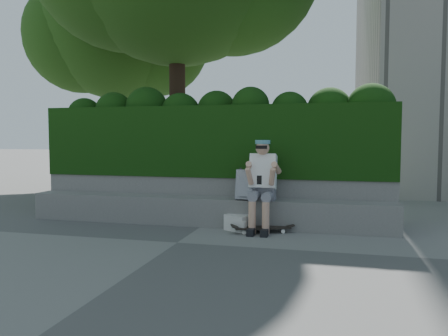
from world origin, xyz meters
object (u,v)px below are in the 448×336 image
(skateboard, at_px, (262,228))
(backpack_plaid, at_px, (247,185))
(backpack_ground, at_px, (238,223))
(person, at_px, (262,181))

(skateboard, xyz_separation_m, backpack_plaid, (-0.29, 0.26, 0.61))
(skateboard, relative_size, backpack_ground, 2.28)
(backpack_plaid, bearing_deg, skateboard, -39.16)
(backpack_ground, bearing_deg, skateboard, 18.64)
(skateboard, distance_m, backpack_ground, 0.39)
(person, height_order, skateboard, person)
(person, xyz_separation_m, backpack_plaid, (-0.26, 0.08, -0.07))
(person, relative_size, backpack_plaid, 2.99)
(person, relative_size, skateboard, 1.62)
(skateboard, distance_m, backpack_plaid, 0.72)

